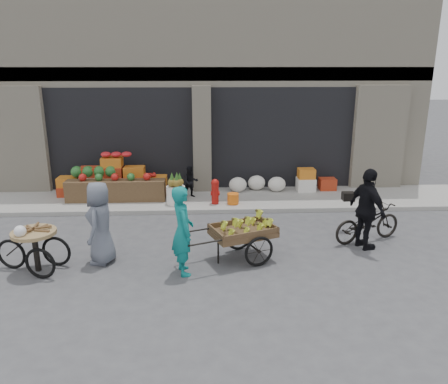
{
  "coord_description": "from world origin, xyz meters",
  "views": [
    {
      "loc": [
        0.08,
        -8.12,
        3.92
      ],
      "look_at": [
        0.5,
        1.37,
        1.1
      ],
      "focal_mm": 35.0,
      "sensor_mm": 36.0,
      "label": 1
    }
  ],
  "objects_px": {
    "fire_hydrant": "(215,190)",
    "tricycle_cart": "(35,244)",
    "banana_cart": "(241,230)",
    "pineapple_bin": "(176,195)",
    "vendor_grey": "(100,223)",
    "cyclist": "(367,209)",
    "seated_person": "(191,182)",
    "orange_bucket": "(233,199)",
    "vendor_woman": "(183,231)",
    "bicycle": "(368,222)"
  },
  "relations": [
    {
      "from": "orange_bucket",
      "to": "bicycle",
      "type": "distance_m",
      "value": 3.83
    },
    {
      "from": "fire_hydrant",
      "to": "vendor_grey",
      "type": "height_order",
      "value": "vendor_grey"
    },
    {
      "from": "vendor_grey",
      "to": "cyclist",
      "type": "xyz_separation_m",
      "value": [
        5.58,
        0.44,
        0.05
      ]
    },
    {
      "from": "banana_cart",
      "to": "cyclist",
      "type": "relative_size",
      "value": 1.28
    },
    {
      "from": "orange_bucket",
      "to": "seated_person",
      "type": "distance_m",
      "value": 1.42
    },
    {
      "from": "fire_hydrant",
      "to": "cyclist",
      "type": "bearing_deg",
      "value": -42.6
    },
    {
      "from": "fire_hydrant",
      "to": "tricycle_cart",
      "type": "distance_m",
      "value": 5.17
    },
    {
      "from": "fire_hydrant",
      "to": "cyclist",
      "type": "xyz_separation_m",
      "value": [
        3.2,
        -2.94,
        0.39
      ]
    },
    {
      "from": "cyclist",
      "to": "fire_hydrant",
      "type": "bearing_deg",
      "value": 28.06
    },
    {
      "from": "orange_bucket",
      "to": "vendor_woman",
      "type": "xyz_separation_m",
      "value": [
        -1.21,
        -3.89,
        0.6
      ]
    },
    {
      "from": "banana_cart",
      "to": "bicycle",
      "type": "relative_size",
      "value": 1.33
    },
    {
      "from": "banana_cart",
      "to": "pineapple_bin",
      "type": "bearing_deg",
      "value": 92.72
    },
    {
      "from": "seated_person",
      "to": "vendor_woman",
      "type": "distance_m",
      "value": 4.6
    },
    {
      "from": "vendor_grey",
      "to": "vendor_woman",
      "type": "bearing_deg",
      "value": 78.2
    },
    {
      "from": "vendor_grey",
      "to": "banana_cart",
      "type": "bearing_deg",
      "value": 96.62
    },
    {
      "from": "fire_hydrant",
      "to": "vendor_woman",
      "type": "xyz_separation_m",
      "value": [
        -0.71,
        -3.94,
        0.37
      ]
    },
    {
      "from": "fire_hydrant",
      "to": "tricycle_cart",
      "type": "bearing_deg",
      "value": -133.71
    },
    {
      "from": "banana_cart",
      "to": "orange_bucket",
      "type": "bearing_deg",
      "value": 67.55
    },
    {
      "from": "fire_hydrant",
      "to": "banana_cart",
      "type": "xyz_separation_m",
      "value": [
        0.44,
        -3.39,
        0.15
      ]
    },
    {
      "from": "bicycle",
      "to": "vendor_woman",
      "type": "bearing_deg",
      "value": 89.46
    },
    {
      "from": "pineapple_bin",
      "to": "tricycle_cart",
      "type": "height_order",
      "value": "tricycle_cart"
    },
    {
      "from": "pineapple_bin",
      "to": "banana_cart",
      "type": "xyz_separation_m",
      "value": [
        1.54,
        -3.44,
        0.28
      ]
    },
    {
      "from": "banana_cart",
      "to": "tricycle_cart",
      "type": "bearing_deg",
      "value": 163.54
    },
    {
      "from": "vendor_woman",
      "to": "tricycle_cart",
      "type": "height_order",
      "value": "vendor_woman"
    },
    {
      "from": "seated_person",
      "to": "tricycle_cart",
      "type": "distance_m",
      "value": 5.25
    },
    {
      "from": "pineapple_bin",
      "to": "seated_person",
      "type": "distance_m",
      "value": 0.75
    },
    {
      "from": "pineapple_bin",
      "to": "seated_person",
      "type": "height_order",
      "value": "seated_person"
    },
    {
      "from": "seated_person",
      "to": "vendor_grey",
      "type": "relative_size",
      "value": 0.55
    },
    {
      "from": "pineapple_bin",
      "to": "bicycle",
      "type": "xyz_separation_m",
      "value": [
        4.5,
        -2.59,
        0.08
      ]
    },
    {
      "from": "bicycle",
      "to": "pineapple_bin",
      "type": "bearing_deg",
      "value": 40.72
    },
    {
      "from": "pineapple_bin",
      "to": "fire_hydrant",
      "type": "height_order",
      "value": "fire_hydrant"
    },
    {
      "from": "cyclist",
      "to": "bicycle",
      "type": "bearing_deg",
      "value": -45.91
    },
    {
      "from": "orange_bucket",
      "to": "vendor_grey",
      "type": "bearing_deg",
      "value": -130.87
    },
    {
      "from": "orange_bucket",
      "to": "vendor_grey",
      "type": "height_order",
      "value": "vendor_grey"
    },
    {
      "from": "vendor_woman",
      "to": "vendor_grey",
      "type": "xyz_separation_m",
      "value": [
        -1.67,
        0.56,
        -0.03
      ]
    },
    {
      "from": "tricycle_cart",
      "to": "cyclist",
      "type": "bearing_deg",
      "value": 19.41
    },
    {
      "from": "fire_hydrant",
      "to": "banana_cart",
      "type": "bearing_deg",
      "value": -82.54
    },
    {
      "from": "pineapple_bin",
      "to": "seated_person",
      "type": "bearing_deg",
      "value": 56.31
    },
    {
      "from": "fire_hydrant",
      "to": "bicycle",
      "type": "bearing_deg",
      "value": -36.78
    },
    {
      "from": "bicycle",
      "to": "cyclist",
      "type": "distance_m",
      "value": 0.63
    },
    {
      "from": "fire_hydrant",
      "to": "vendor_grey",
      "type": "relative_size",
      "value": 0.42
    },
    {
      "from": "seated_person",
      "to": "vendor_grey",
      "type": "bearing_deg",
      "value": -122.65
    },
    {
      "from": "tricycle_cart",
      "to": "banana_cart",
      "type": "bearing_deg",
      "value": 17.71
    },
    {
      "from": "vendor_grey",
      "to": "bicycle",
      "type": "relative_size",
      "value": 0.99
    },
    {
      "from": "banana_cart",
      "to": "vendor_grey",
      "type": "bearing_deg",
      "value": 158.41
    },
    {
      "from": "orange_bucket",
      "to": "vendor_grey",
      "type": "distance_m",
      "value": 4.44
    },
    {
      "from": "vendor_woman",
      "to": "bicycle",
      "type": "relative_size",
      "value": 1.02
    },
    {
      "from": "pineapple_bin",
      "to": "banana_cart",
      "type": "distance_m",
      "value": 3.78
    },
    {
      "from": "fire_hydrant",
      "to": "tricycle_cart",
      "type": "height_order",
      "value": "tricycle_cart"
    },
    {
      "from": "pineapple_bin",
      "to": "vendor_grey",
      "type": "height_order",
      "value": "vendor_grey"
    }
  ]
}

